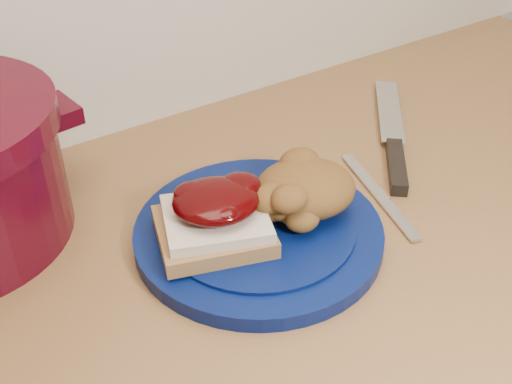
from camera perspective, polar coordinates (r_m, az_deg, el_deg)
plate at (r=0.72m, az=0.23°, el=-3.68°), size 0.37×0.37×0.02m
sandwich at (r=0.68m, az=-3.67°, el=-2.22°), size 0.14×0.13×0.06m
stuffing_mound at (r=0.72m, az=4.42°, el=0.33°), size 0.14×0.13×0.06m
chef_knife at (r=0.88m, az=12.20°, el=3.70°), size 0.21×0.25×0.02m
butter_knife at (r=0.80m, az=10.85°, el=-0.19°), size 0.06×0.18×0.00m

